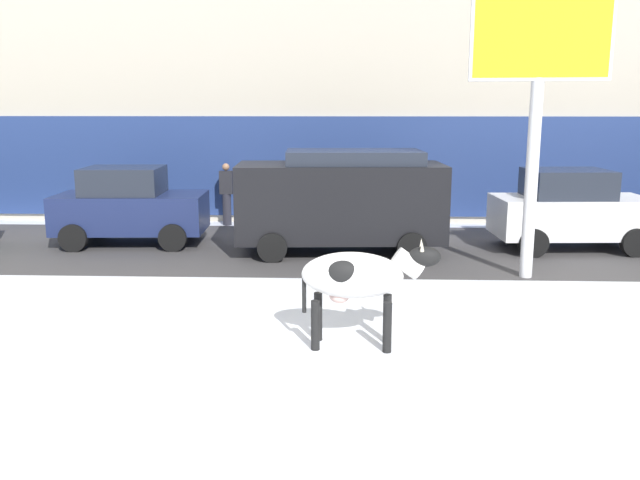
% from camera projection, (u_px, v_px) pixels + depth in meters
% --- Properties ---
extents(ground_plane, '(120.00, 120.00, 0.00)m').
position_uv_depth(ground_plane, '(270.00, 367.00, 8.51)').
color(ground_plane, white).
extents(road_strip, '(60.00, 5.60, 0.01)m').
position_uv_depth(road_strip, '(306.00, 248.00, 15.64)').
color(road_strip, '#423F3F').
rests_on(road_strip, ground).
extents(building_facade, '(44.00, 6.10, 13.00)m').
position_uv_depth(building_facade, '(318.00, 2.00, 20.75)').
color(building_facade, '#BCB29E').
rests_on(building_facade, ground).
extents(cow_holstein, '(1.91, 0.67, 1.54)m').
position_uv_depth(cow_holstein, '(356.00, 277.00, 9.06)').
color(cow_holstein, silver).
rests_on(cow_holstein, ground).
extents(billboard, '(2.53, 0.49, 5.56)m').
position_uv_depth(billboard, '(540.00, 49.00, 12.13)').
color(billboard, silver).
rests_on(billboard, ground).
extents(car_navy_hatchback, '(3.59, 2.09, 1.86)m').
position_uv_depth(car_navy_hatchback, '(130.00, 206.00, 15.92)').
color(car_navy_hatchback, '#19234C').
rests_on(car_navy_hatchback, ground).
extents(car_black_van, '(4.70, 2.33, 2.32)m').
position_uv_depth(car_black_van, '(341.00, 198.00, 14.94)').
color(car_black_van, black).
rests_on(car_black_van, ground).
extents(car_white_hatchback, '(3.59, 2.09, 1.86)m').
position_uv_depth(car_white_hatchback, '(570.00, 210.00, 15.36)').
color(car_white_hatchback, white).
rests_on(car_white_hatchback, ground).
extents(pedestrian_near_billboard, '(0.36, 0.24, 1.73)m').
position_uv_depth(pedestrian_near_billboard, '(341.00, 195.00, 18.33)').
color(pedestrian_near_billboard, '#282833').
rests_on(pedestrian_near_billboard, ground).
extents(pedestrian_by_cars, '(0.36, 0.24, 1.73)m').
position_uv_depth(pedestrian_by_cars, '(227.00, 194.00, 18.46)').
color(pedestrian_by_cars, '#282833').
rests_on(pedestrian_by_cars, ground).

